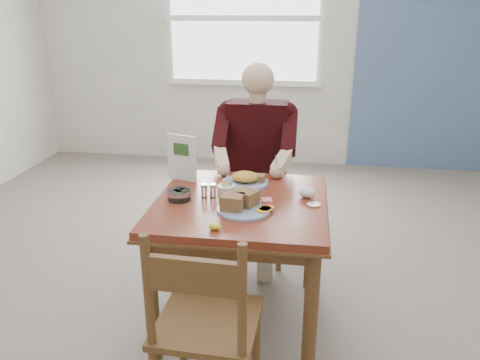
% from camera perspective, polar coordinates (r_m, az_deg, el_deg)
% --- Properties ---
extents(floor, '(6.00, 6.00, 0.00)m').
position_cam_1_polar(floor, '(2.86, 0.09, -16.50)').
color(floor, slate).
rests_on(floor, ground).
extents(wall_back, '(5.50, 0.00, 5.50)m').
position_cam_1_polar(wall_back, '(5.28, 4.98, 16.89)').
color(wall_back, silver).
rests_on(wall_back, ground).
extents(accent_panel, '(1.60, 0.02, 2.80)m').
position_cam_1_polar(accent_panel, '(5.40, 22.81, 15.53)').
color(accent_panel, '#4B658B').
rests_on(accent_panel, ground).
extents(lemon_wedge, '(0.06, 0.05, 0.03)m').
position_cam_1_polar(lemon_wedge, '(2.16, -3.09, -5.67)').
color(lemon_wedge, yellow).
rests_on(lemon_wedge, table).
extents(napkin, '(0.11, 0.10, 0.06)m').
position_cam_1_polar(napkin, '(2.54, 8.19, -1.49)').
color(napkin, white).
rests_on(napkin, table).
extents(metal_dish, '(0.07, 0.07, 0.01)m').
position_cam_1_polar(metal_dish, '(2.45, 8.97, -2.98)').
color(metal_dish, silver).
rests_on(metal_dish, table).
extents(window, '(1.72, 0.04, 1.42)m').
position_cam_1_polar(window, '(5.28, 0.44, 19.13)').
color(window, white).
rests_on(window, wall_back).
extents(table, '(0.92, 0.92, 0.75)m').
position_cam_1_polar(table, '(2.53, 0.09, -4.84)').
color(table, maroon).
rests_on(table, ground).
extents(chair_far, '(0.42, 0.42, 0.95)m').
position_cam_1_polar(chair_far, '(3.32, 2.07, -1.53)').
color(chair_far, brown).
rests_on(chair_far, ground).
extents(chair_near, '(0.44, 0.44, 0.95)m').
position_cam_1_polar(chair_near, '(2.02, -4.28, -17.37)').
color(chair_near, brown).
rests_on(chair_near, ground).
extents(diner, '(0.53, 0.56, 1.39)m').
position_cam_1_polar(diner, '(3.12, 1.96, 3.52)').
color(diner, tan).
rests_on(diner, chair_far).
extents(near_plate, '(0.33, 0.33, 0.09)m').
position_cam_1_polar(near_plate, '(2.36, 0.34, -2.93)').
color(near_plate, white).
rests_on(near_plate, table).
extents(far_plate, '(0.30, 0.30, 0.07)m').
position_cam_1_polar(far_plate, '(2.70, 0.74, 0.08)').
color(far_plate, white).
rests_on(far_plate, table).
extents(caddy, '(0.12, 0.12, 0.07)m').
position_cam_1_polar(caddy, '(2.56, -1.62, -1.16)').
color(caddy, white).
rests_on(caddy, table).
extents(shakers, '(0.08, 0.05, 0.08)m').
position_cam_1_polar(shakers, '(2.51, -3.87, -1.32)').
color(shakers, white).
rests_on(shakers, table).
extents(creamer, '(0.16, 0.16, 0.06)m').
position_cam_1_polar(creamer, '(2.50, -7.42, -1.80)').
color(creamer, white).
rests_on(creamer, table).
extents(menu, '(0.18, 0.07, 0.27)m').
position_cam_1_polar(menu, '(2.75, -7.12, 2.74)').
color(menu, white).
rests_on(menu, table).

